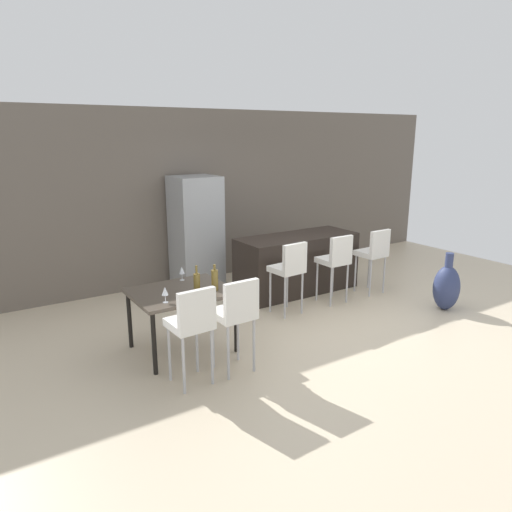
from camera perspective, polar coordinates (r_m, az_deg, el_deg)
ground_plane at (r=6.70m, az=6.97°, el=-7.41°), size 10.00×10.00×0.00m
back_wall at (r=8.45m, az=-4.23°, el=7.41°), size 10.00×0.12×2.90m
kitchen_island at (r=7.66m, az=4.96°, el=-0.91°), size 1.98×0.76×0.92m
bar_chair_left at (r=6.58m, az=4.06°, el=-1.31°), size 0.43×0.43×1.05m
bar_chair_middle at (r=7.12m, az=9.61°, el=-0.26°), size 0.40×0.40×1.05m
bar_chair_right at (r=7.68m, az=14.06°, el=0.58°), size 0.41×0.41×1.05m
dining_table at (r=5.56m, az=-9.01°, el=-4.83°), size 1.12×0.91×0.74m
dining_chair_near at (r=4.76m, az=-7.71°, el=-7.78°), size 0.42×0.42×1.05m
dining_chair_far at (r=4.97m, az=-2.43°, el=-6.63°), size 0.41×0.41×1.05m
wine_bottle_end at (r=5.46m, az=-5.00°, el=-2.87°), size 0.08×0.08×0.31m
wine_bottle_corner at (r=5.47m, az=-7.16°, el=-3.08°), size 0.08×0.08×0.30m
wine_glass_left at (r=5.14m, az=-10.92°, el=-4.22°), size 0.07×0.07×0.17m
wine_glass_middle at (r=5.88m, az=-8.95°, el=-1.74°), size 0.07×0.07×0.17m
refrigerator at (r=7.82m, az=-7.25°, el=2.82°), size 0.72×0.68×1.84m
floor_vase at (r=7.39m, az=22.00°, el=-3.49°), size 0.37×0.37×0.85m
potted_plant at (r=9.62m, az=9.30°, el=1.14°), size 0.32×0.32×0.53m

